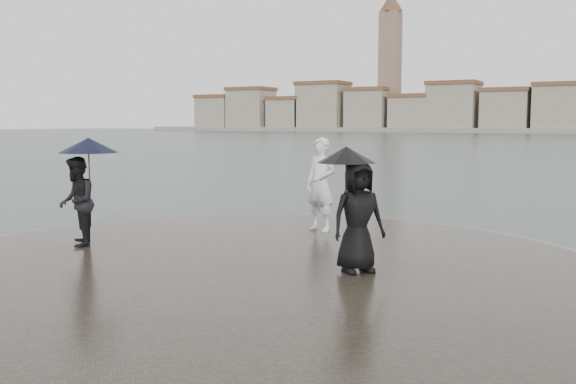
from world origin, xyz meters
The scene contains 6 objects.
ground centered at (0.00, 0.00, 0.00)m, with size 400.00×400.00×0.00m, color #2B3835.
kerb_ring centered at (0.00, 3.50, 0.16)m, with size 12.50×12.50×0.32m, color gray.
quay_tip centered at (0.00, 3.50, 0.18)m, with size 11.90×11.90×0.36m, color #2D261E.
statue centered at (-0.50, 7.16, 1.36)m, with size 0.73×0.48×2.00m, color white.
visitor_left centered at (-3.69, 3.43, 1.50)m, with size 1.32×1.17×2.04m.
visitor_right centered at (1.62, 4.02, 1.44)m, with size 1.21×1.07×1.95m.
Camera 1 is at (5.46, -5.13, 2.69)m, focal length 40.00 mm.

